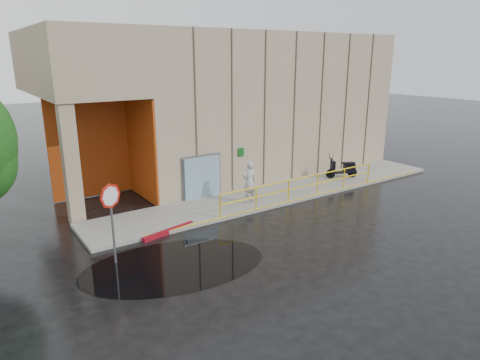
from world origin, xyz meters
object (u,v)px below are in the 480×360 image
at_px(stop_sign, 111,206).
at_px(red_curb, 169,231).
at_px(scooter, 343,164).
at_px(person, 249,182).

relative_size(stop_sign, red_curb, 1.18).
distance_m(scooter, red_curb, 11.47).
height_order(scooter, red_curb, scooter).
distance_m(person, stop_sign, 7.59).
height_order(person, red_curb, person).
xyz_separation_m(stop_sign, red_curb, (2.58, 1.29, -1.95)).
relative_size(person, scooter, 1.05).
bearing_deg(red_curb, stop_sign, -153.51).
xyz_separation_m(scooter, stop_sign, (-13.93, -2.70, 1.08)).
height_order(person, stop_sign, stop_sign).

